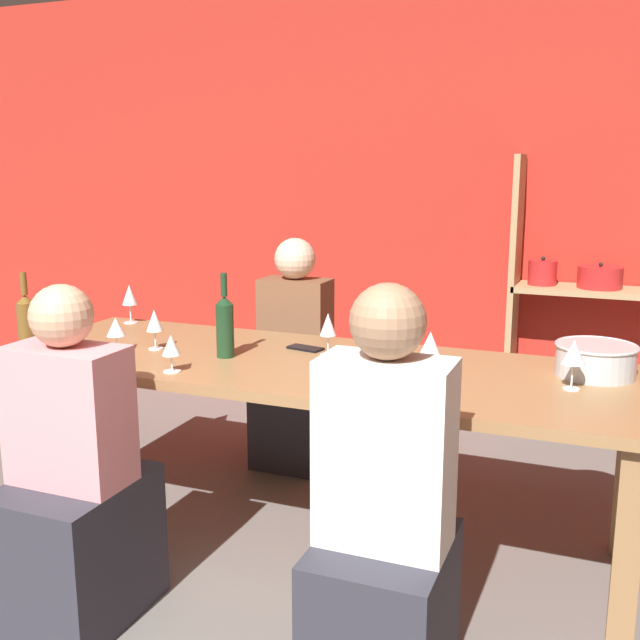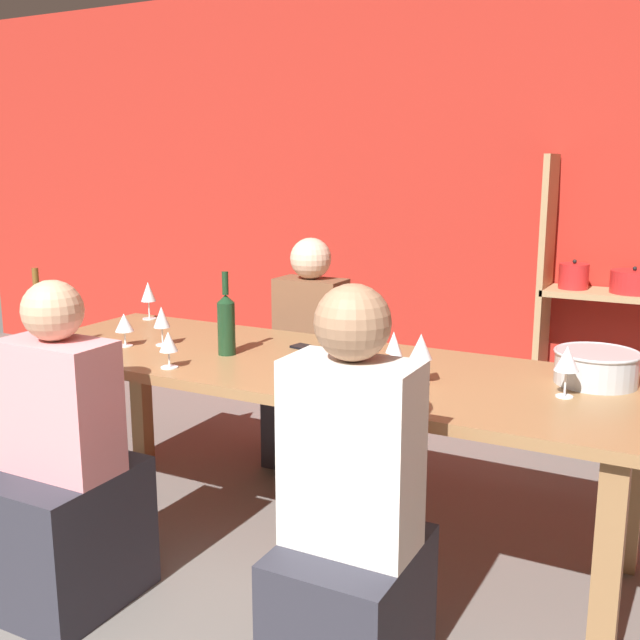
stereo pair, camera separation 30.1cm
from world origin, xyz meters
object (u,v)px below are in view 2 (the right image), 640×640
Objects in this scene: wine_bottle_green at (226,323)px; person_far_a at (311,379)px; wine_glass_red_b at (169,343)px; wine_glass_white_f at (124,324)px; wine_bottle_dark at (39,319)px; wine_glass_white_e at (64,326)px; person_near_b at (351,542)px; dining_table at (308,382)px; wine_glass_red_a at (394,344)px; person_near_a at (66,489)px; cell_phone at (308,348)px; wine_glass_empty_a at (567,359)px; mixing_bowl at (596,366)px; wine_glass_white_b at (421,348)px; wine_glass_white_c at (396,353)px; wine_glass_white_d at (328,326)px; wine_glass_white_g at (148,293)px; wine_glass_white_a at (162,318)px.

wine_bottle_green is 0.94m from person_far_a.
wine_glass_red_b and wine_glass_white_f have the same top height.
wine_bottle_dark reaches higher than wine_bottle_green.
wine_glass_white_e is 0.13× the size of person_near_b.
wine_glass_red_b reaches higher than dining_table.
wine_glass_red_a is at bearing 103.18° from person_near_b.
wine_glass_red_a is 1.28m from person_near_a.
person_near_a is (0.29, -0.64, -0.44)m from wine_glass_white_f.
wine_glass_empty_a is at bearing -9.53° from cell_phone.
mixing_bowl is 0.63m from wine_glass_white_b.
wine_glass_white_f is (-1.80, -0.14, -0.03)m from wine_glass_empty_a.
mixing_bowl is at bearing 20.00° from wine_glass_red_b.
wine_bottle_dark reaches higher than wine_glass_white_c.
wine_glass_white_c is 0.85× the size of wine_glass_white_d.
wine_bottle_green is at bearing 23.06° from wine_bottle_dark.
wine_glass_red_a is at bearing -12.99° from wine_glass_white_g.
wine_glass_white_f is at bearing -169.72° from wine_bottle_green.
person_near_b is (0.17, -0.72, -0.42)m from wine_glass_red_a.
wine_glass_white_e reaches higher than dining_table.
wine_glass_white_a is 1.05× the size of wine_glass_white_e.
person_far_a is at bearing 136.73° from wine_glass_white_b.
wine_glass_red_b is 0.88× the size of wine_glass_white_e.
person_far_a is at bearing 58.91° from wine_bottle_dark.
dining_table is 8.53× the size of mixing_bowl.
cell_phone is at bearing 56.87° from wine_glass_red_b.
person_far_a is at bearing 29.96° from wine_glass_white_g.
wine_glass_red_a is at bearing -19.76° from cell_phone.
wine_glass_white_c is at bearing 10.56° from wine_glass_white_e.
wine_glass_white_b is (-0.55, -0.30, 0.07)m from mixing_bowl.
wine_glass_red_b is 0.96m from wine_glass_white_g.
wine_glass_red_a is 0.13× the size of person_far_a.
wine_bottle_green reaches higher than wine_glass_white_e.
wine_glass_white_e is at bearing 165.93° from person_near_b.
wine_glass_white_c is 0.43m from wine_glass_white_d.
wine_glass_white_c is at bearing -15.96° from wine_glass_white_g.
wine_glass_white_a reaches higher than wine_glass_white_c.
wine_glass_white_d is 0.15× the size of person_far_a.
wine_glass_white_e is 1.60m from person_near_b.
wine_glass_white_a is 0.97× the size of wine_glass_white_d.
wine_glass_white_f is 1.52m from person_near_b.
wine_glass_red_b is 0.12× the size of person_far_a.
wine_glass_white_f is 1.08m from person_far_a.
wine_bottle_green reaches higher than wine_glass_empty_a.
cell_phone is (-0.50, 0.26, -0.10)m from wine_glass_white_c.
person_far_a is (-0.30, 0.58, -0.33)m from cell_phone.
wine_bottle_dark is 1.85× the size of wine_glass_white_g.
wine_glass_white_g is at bearing 151.58° from wine_bottle_green.
wine_glass_white_d is 1.16m from person_near_a.
person_near_a reaches higher than wine_bottle_green.
wine_glass_white_g reaches higher than dining_table.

